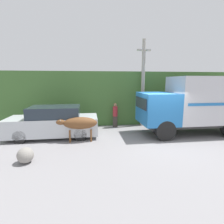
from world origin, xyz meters
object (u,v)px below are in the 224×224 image
(roadside_rock, at_px, (25,155))
(cargo_truck, at_px, (197,103))
(utility_pole, at_px, (143,82))
(parked_suv, at_px, (54,122))
(pedestrian_on_hill, at_px, (115,114))
(brown_cow, at_px, (79,123))

(roadside_rock, bearing_deg, cargo_truck, 17.20)
(utility_pole, relative_size, roadside_rock, 9.50)
(cargo_truck, xyz_separation_m, utility_pole, (-2.57, 2.26, 1.18))
(parked_suv, xyz_separation_m, pedestrian_on_hill, (3.66, 1.63, 0.07))
(brown_cow, xyz_separation_m, utility_pole, (4.13, 2.72, 2.04))
(pedestrian_on_hill, distance_m, utility_pole, 2.84)
(brown_cow, bearing_deg, utility_pole, 24.00)
(parked_suv, xyz_separation_m, roadside_rock, (-0.48, -3.10, -0.52))
(cargo_truck, xyz_separation_m, roadside_rock, (-8.62, -2.67, -1.50))
(utility_pole, xyz_separation_m, roadside_rock, (-6.05, -4.93, -2.68))
(pedestrian_on_hill, bearing_deg, brown_cow, 75.78)
(brown_cow, height_order, pedestrian_on_hill, pedestrian_on_hill)
(parked_suv, relative_size, roadside_rock, 7.94)
(brown_cow, xyz_separation_m, parked_suv, (-1.44, 0.90, -0.11))
(brown_cow, bearing_deg, cargo_truck, -5.42)
(cargo_truck, height_order, pedestrian_on_hill, cargo_truck)
(cargo_truck, xyz_separation_m, brown_cow, (-6.70, -0.46, -0.86))
(parked_suv, bearing_deg, brown_cow, -31.56)
(roadside_rock, bearing_deg, pedestrian_on_hill, 48.82)
(brown_cow, relative_size, parked_suv, 0.43)
(cargo_truck, relative_size, roadside_rock, 10.39)
(cargo_truck, bearing_deg, brown_cow, -177.71)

